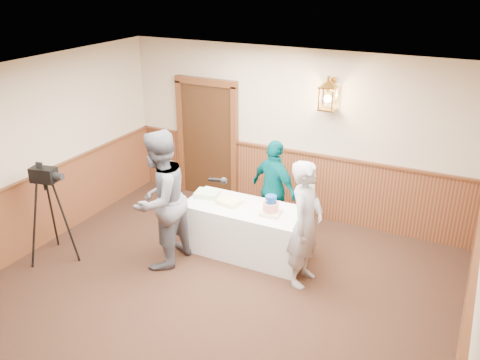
# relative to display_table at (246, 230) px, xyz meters

# --- Properties ---
(ground) EXTENTS (7.00, 7.00, 0.00)m
(ground) POSITION_rel_display_table_xyz_m (0.08, -1.90, -0.38)
(ground) COLOR black
(ground) RESTS_ON ground
(room_shell) EXTENTS (6.02, 7.02, 2.81)m
(room_shell) POSITION_rel_display_table_xyz_m (0.02, -1.45, 1.15)
(room_shell) COLOR #C4AF93
(room_shell) RESTS_ON ground
(display_table) EXTENTS (1.80, 0.80, 0.75)m
(display_table) POSITION_rel_display_table_xyz_m (0.00, 0.00, 0.00)
(display_table) COLOR white
(display_table) RESTS_ON ground
(tiered_cake) EXTENTS (0.30, 0.30, 0.29)m
(tiered_cake) POSITION_rel_display_table_xyz_m (0.41, -0.06, 0.49)
(tiered_cake) COLOR beige
(tiered_cake) RESTS_ON display_table
(sheet_cake_yellow) EXTENTS (0.36, 0.30, 0.07)m
(sheet_cake_yellow) POSITION_rel_display_table_xyz_m (-0.27, -0.02, 0.41)
(sheet_cake_yellow) COLOR #F6E693
(sheet_cake_yellow) RESTS_ON display_table
(sheet_cake_green) EXTENTS (0.39, 0.33, 0.08)m
(sheet_cake_green) POSITION_rel_display_table_xyz_m (-0.69, 0.06, 0.41)
(sheet_cake_green) COLOR #9ADA9C
(sheet_cake_green) RESTS_ON display_table
(interviewer) EXTENTS (1.55, 1.00, 1.99)m
(interviewer) POSITION_rel_display_table_xyz_m (-0.94, -0.78, 0.62)
(interviewer) COLOR slate
(interviewer) RESTS_ON ground
(baker) EXTENTS (0.45, 0.66, 1.74)m
(baker) POSITION_rel_display_table_xyz_m (1.02, -0.33, 0.50)
(baker) COLOR #A4A5AB
(baker) RESTS_ON ground
(assistant_p) EXTENTS (0.99, 0.72, 1.56)m
(assistant_p) POSITION_rel_display_table_xyz_m (0.14, 0.70, 0.41)
(assistant_p) COLOR #004B50
(assistant_p) RESTS_ON ground
(tv_camera_rig) EXTENTS (0.56, 0.52, 1.42)m
(tv_camera_rig) POSITION_rel_display_table_xyz_m (-2.42, -1.38, 0.26)
(tv_camera_rig) COLOR black
(tv_camera_rig) RESTS_ON ground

